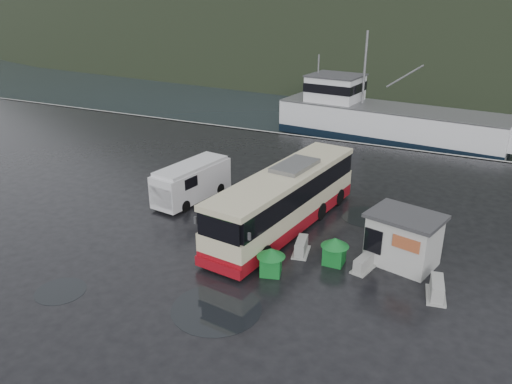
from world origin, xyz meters
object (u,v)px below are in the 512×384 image
at_px(jersey_barrier_c, 435,297).
at_px(fishing_trawler, 389,126).
at_px(white_van, 193,199).
at_px(coach_bus, 285,227).
at_px(waste_bin_left, 271,274).
at_px(jersey_barrier_a, 301,253).
at_px(dome_tent, 232,248).
at_px(waste_bin_right, 334,263).
at_px(jersey_barrier_b, 363,270).
at_px(ticket_kiosk, 400,263).

distance_m(jersey_barrier_c, fishing_trawler, 29.25).
relative_size(white_van, jersey_barrier_c, 3.54).
relative_size(coach_bus, white_van, 2.17).
bearing_deg(waste_bin_left, jersey_barrier_c, 10.73).
bearing_deg(waste_bin_left, jersey_barrier_a, 76.87).
distance_m(waste_bin_left, dome_tent, 3.11).
relative_size(waste_bin_left, waste_bin_right, 0.98).
bearing_deg(jersey_barrier_b, coach_bus, 152.91).
bearing_deg(jersey_barrier_b, jersey_barrier_a, 175.84).
relative_size(jersey_barrier_c, fishing_trawler, 0.06).
bearing_deg(ticket_kiosk, jersey_barrier_a, -151.14).
height_order(white_van, jersey_barrier_c, white_van).
relative_size(jersey_barrier_a, fishing_trawler, 0.06).
bearing_deg(fishing_trawler, white_van, -100.93).
bearing_deg(waste_bin_right, white_van, 160.05).
bearing_deg(dome_tent, jersey_barrier_a, 17.49).
bearing_deg(white_van, fishing_trawler, 80.99).
relative_size(white_van, ticket_kiosk, 1.73).
bearing_deg(waste_bin_right, jersey_barrier_c, -9.98).
distance_m(white_van, fishing_trawler, 24.68).
distance_m(coach_bus, jersey_barrier_b, 5.71).
relative_size(coach_bus, waste_bin_right, 9.04).
height_order(coach_bus, dome_tent, coach_bus).
xyz_separation_m(jersey_barrier_a, jersey_barrier_c, (6.57, -1.08, 0.00)).
xyz_separation_m(white_van, waste_bin_left, (8.04, -5.96, 0.00)).
distance_m(white_van, jersey_barrier_c, 15.86).
distance_m(jersey_barrier_a, fishing_trawler, 27.13).
xyz_separation_m(coach_bus, waste_bin_right, (3.65, -2.60, 0.00)).
relative_size(white_van, jersey_barrier_a, 3.78).
bearing_deg(jersey_barrier_a, coach_bus, 128.41).
relative_size(dome_tent, jersey_barrier_c, 1.70).
xyz_separation_m(dome_tent, jersey_barrier_c, (9.92, -0.02, 0.00)).
relative_size(ticket_kiosk, jersey_barrier_b, 2.32).
height_order(waste_bin_left, fishing_trawler, fishing_trawler).
xyz_separation_m(jersey_barrier_b, fishing_trawler, (-4.47, 27.33, 0.00)).
distance_m(coach_bus, waste_bin_left, 4.97).
bearing_deg(waste_bin_left, dome_tent, 153.74).
bearing_deg(coach_bus, white_van, 177.61).
distance_m(dome_tent, fishing_trawler, 28.23).
xyz_separation_m(waste_bin_right, ticket_kiosk, (2.90, 1.42, 0.00)).
bearing_deg(jersey_barrier_a, jersey_barrier_b, -4.16).
distance_m(jersey_barrier_b, fishing_trawler, 27.70).
xyz_separation_m(coach_bus, jersey_barrier_b, (5.08, -2.60, 0.00)).
height_order(waste_bin_left, jersey_barrier_a, waste_bin_left).
bearing_deg(jersey_barrier_a, dome_tent, -162.51).
xyz_separation_m(white_van, jersey_barrier_b, (11.81, -3.77, 0.00)).
bearing_deg(jersey_barrier_b, waste_bin_left, -149.79).
bearing_deg(fishing_trawler, jersey_barrier_c, -68.10).
distance_m(waste_bin_right, jersey_barrier_b, 1.43).
distance_m(white_van, jersey_barrier_b, 12.39).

